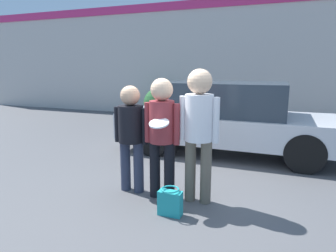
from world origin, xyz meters
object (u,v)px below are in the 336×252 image
person_left (131,130)px  person_middle_with_frisbee (162,128)px  parked_car_near (229,118)px  handbag (170,202)px  shrub (158,103)px  person_right (199,123)px

person_left → person_middle_with_frisbee: person_middle_with_frisbee is taller
parked_car_near → handbag: size_ratio=13.16×
shrub → handbag: bearing=-65.9°
person_left → handbag: (0.80, -0.51, -0.76)m
shrub → person_left: bearing=-70.4°
parked_car_near → shrub: (-3.21, 3.72, -0.23)m
person_left → person_right: 1.03m
person_left → person_right: person_right is taller
person_right → handbag: (-0.21, -0.51, -0.94)m
parked_car_near → shrub: bearing=130.8°
person_left → parked_car_near: 2.77m
person_left → person_middle_with_frisbee: bearing=-6.6°
shrub → person_middle_with_frisbee: bearing=-66.6°
parked_car_near → person_left: bearing=-110.7°
person_right → parked_car_near: (-0.04, 2.59, -0.34)m
person_left → person_right: (1.02, -0.00, 0.17)m
handbag → person_left: bearing=147.6°
person_middle_with_frisbee → handbag: 1.00m
person_right → handbag: person_right is taller
person_left → shrub: size_ratio=1.46×
person_middle_with_frisbee → shrub: bearing=113.4°
person_middle_with_frisbee → handbag: (0.29, -0.45, -0.84)m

